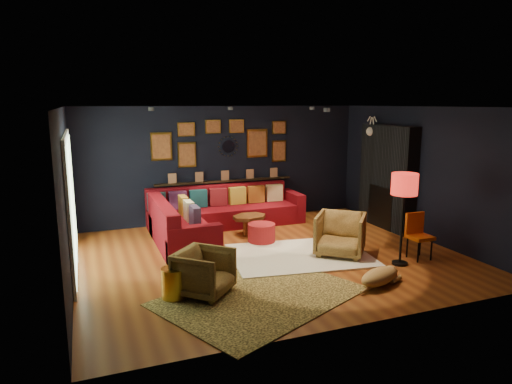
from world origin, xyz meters
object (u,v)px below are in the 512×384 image
object	(u,v)px
orange_chair	(418,232)
sectional	(209,218)
armchair_left	(204,270)
armchair_right	(340,233)
gold_stool	(174,283)
dog	(379,273)
pouf	(261,233)
coffee_table	(249,219)
floor_lamp	(404,188)

from	to	relation	value
orange_chair	sectional	bearing A→B (deg)	135.84
armchair_left	armchair_right	world-z (taller)	armchair_right
gold_stool	dog	size ratio (longest dim) A/B	0.41
pouf	dog	bearing A→B (deg)	-71.38
pouf	gold_stool	xyz separation A→B (m)	(-2.07, -1.94, 0.01)
armchair_left	orange_chair	xyz separation A→B (m)	(3.86, 0.20, 0.11)
sectional	armchair_right	world-z (taller)	sectional
armchair_right	dog	world-z (taller)	armchair_right
pouf	gold_stool	size ratio (longest dim) A/B	1.21
coffee_table	floor_lamp	distance (m)	3.26
sectional	pouf	size ratio (longest dim) A/B	6.42
gold_stool	floor_lamp	world-z (taller)	floor_lamp
floor_lamp	dog	distance (m)	1.54
coffee_table	floor_lamp	bearing A→B (deg)	-55.85
sectional	pouf	bearing A→B (deg)	-54.28
armchair_left	gold_stool	world-z (taller)	armchair_left
gold_stool	dog	bearing A→B (deg)	-12.13
sectional	gold_stool	xyz separation A→B (m)	(-1.32, -2.98, -0.10)
pouf	orange_chair	bearing A→B (deg)	-38.59
armchair_right	orange_chair	world-z (taller)	armchair_right
orange_chair	dog	distance (m)	1.59
sectional	gold_stool	world-z (taller)	sectional
armchair_left	floor_lamp	xyz separation A→B (m)	(3.38, 0.02, 0.94)
orange_chair	coffee_table	bearing A→B (deg)	132.28
armchair_left	orange_chair	distance (m)	3.87
armchair_left	orange_chair	bearing A→B (deg)	-43.70
armchair_left	coffee_table	bearing A→B (deg)	11.18
pouf	floor_lamp	size ratio (longest dim) A/B	0.34
armchair_left	armchair_right	distance (m)	2.79
pouf	dog	distance (m)	2.71
sectional	armchair_right	bearing A→B (deg)	-51.29
coffee_table	armchair_left	distance (m)	3.06
coffee_table	armchair_left	bearing A→B (deg)	-122.19
pouf	floor_lamp	xyz separation A→B (m)	(1.73, -1.95, 1.09)
sectional	dog	xyz separation A→B (m)	(1.61, -3.61, -0.14)
sectional	orange_chair	world-z (taller)	sectional
armchair_left	floor_lamp	bearing A→B (deg)	-46.29
armchair_left	orange_chair	size ratio (longest dim) A/B	0.91
sectional	armchair_left	world-z (taller)	sectional
gold_stool	dog	xyz separation A→B (m)	(2.93, -0.63, -0.04)
orange_chair	pouf	bearing A→B (deg)	140.72
coffee_table	floor_lamp	world-z (taller)	floor_lamp
sectional	dog	distance (m)	3.96
sectional	armchair_left	distance (m)	3.14
dog	gold_stool	bearing A→B (deg)	146.37
coffee_table	floor_lamp	xyz separation A→B (m)	(1.75, -2.57, 0.97)
coffee_table	gold_stool	distance (m)	3.29
orange_chair	dog	bearing A→B (deg)	-150.11
gold_stool	orange_chair	distance (m)	4.29
coffee_table	armchair_right	distance (m)	2.09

